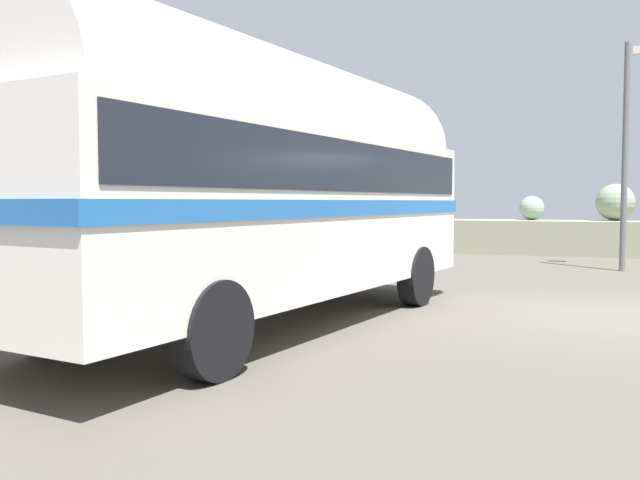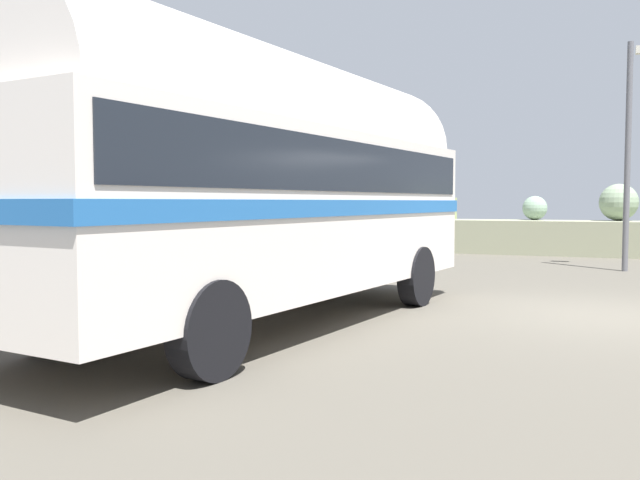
# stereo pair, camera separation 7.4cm
# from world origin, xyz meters

# --- Properties ---
(ground) EXTENTS (32.00, 26.00, 0.02)m
(ground) POSITION_xyz_m (0.00, 0.00, 0.01)
(ground) COLOR #514C42
(breakwater) EXTENTS (31.36, 2.04, 2.46)m
(breakwater) POSITION_xyz_m (-0.28, 11.82, 0.75)
(breakwater) COLOR gray
(breakwater) RESTS_ON ground
(vintage_coach) EXTENTS (3.49, 8.82, 3.70)m
(vintage_coach) POSITION_xyz_m (-4.29, -2.60, 2.05)
(vintage_coach) COLOR black
(vintage_coach) RESTS_ON ground
(second_coach) EXTENTS (3.81, 8.86, 3.70)m
(second_coach) POSITION_xyz_m (-8.49, -1.26, 2.05)
(second_coach) COLOR black
(second_coach) RESTS_ON ground
(lamp_post) EXTENTS (0.64, 0.77, 5.51)m
(lamp_post) POSITION_xyz_m (0.49, 7.12, 3.15)
(lamp_post) COLOR #5B5B60
(lamp_post) RESTS_ON ground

